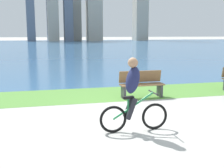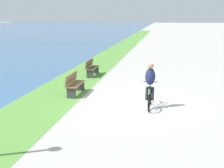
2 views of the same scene
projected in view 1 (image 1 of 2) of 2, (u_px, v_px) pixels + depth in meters
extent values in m
plane|color=#B2AFA8|center=(144.00, 119.00, 7.39)|extent=(300.00, 300.00, 0.00)
cube|color=#59933D|center=(113.00, 94.00, 10.46)|extent=(120.00, 2.50, 0.01)
cube|color=#386693|center=(55.00, 46.00, 49.09)|extent=(300.00, 78.37, 0.00)
torus|color=black|center=(155.00, 116.00, 6.54)|extent=(0.61, 0.06, 0.61)
torus|color=black|center=(113.00, 119.00, 6.31)|extent=(0.61, 0.06, 0.61)
cylinder|color=#268C4C|center=(133.00, 106.00, 6.37)|extent=(0.94, 0.04, 0.59)
cylinder|color=#268C4C|center=(128.00, 108.00, 6.35)|extent=(0.04, 0.04, 0.45)
cube|color=black|center=(128.00, 97.00, 6.31)|extent=(0.24, 0.10, 0.05)
cylinder|color=black|center=(153.00, 92.00, 6.43)|extent=(0.03, 0.52, 0.03)
ellipsoid|color=#1E234C|center=(133.00, 80.00, 6.27)|extent=(0.40, 0.36, 0.65)
sphere|color=#A57A59|center=(133.00, 63.00, 6.20)|extent=(0.22, 0.22, 0.22)
cylinder|color=#26262D|center=(129.00, 107.00, 6.46)|extent=(0.27, 0.11, 0.49)
cylinder|color=#26262D|center=(132.00, 109.00, 6.27)|extent=(0.27, 0.11, 0.49)
cube|color=brown|center=(142.00, 85.00, 9.75)|extent=(1.50, 0.45, 0.04)
cube|color=brown|center=(140.00, 76.00, 9.89)|extent=(1.50, 0.11, 0.40)
cube|color=#38383D|center=(160.00, 90.00, 9.95)|extent=(0.08, 0.37, 0.45)
cube|color=#38383D|center=(124.00, 92.00, 9.64)|extent=(0.08, 0.37, 0.45)
cube|color=slate|center=(52.00, 11.00, 80.26)|extent=(2.82, 4.48, 16.12)
cube|color=#ADA899|center=(53.00, 1.00, 75.25)|extent=(2.84, 2.83, 20.55)
cube|color=#ADA899|center=(74.00, 12.00, 80.13)|extent=(4.06, 2.11, 15.70)
cube|color=#ADA899|center=(94.00, 13.00, 79.17)|extent=(4.01, 4.34, 14.91)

